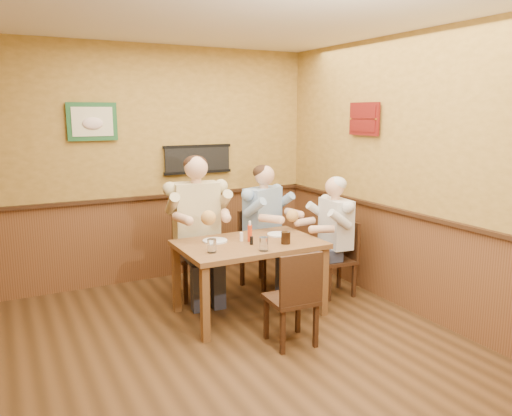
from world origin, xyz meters
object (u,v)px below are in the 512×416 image
Objects in this scene: chair_back_left at (197,253)px; hot_sauce_bottle at (250,232)px; dining_table at (249,251)px; pepper_shaker at (251,241)px; diner_tan_shirt at (197,234)px; diner_blue_polo at (262,232)px; chair_near_side at (291,297)px; water_glass_left at (212,246)px; cola_tumbler at (286,238)px; chair_right_end at (335,258)px; water_glass_mid at (264,244)px; chair_back_right at (262,248)px; diner_white_elder at (335,243)px; salt_shaker at (242,237)px.

chair_back_left reaches higher than hot_sauce_bottle.
pepper_shaker is (-0.02, -0.10, 0.13)m from dining_table.
dining_table is 0.19m from hot_sauce_bottle.
diner_blue_polo is at bearing 4.63° from diner_tan_shirt.
dining_table is at bearing -84.79° from chair_near_side.
diner_tan_shirt reaches higher than water_glass_left.
chair_back_left is at bearing 121.88° from cola_tumbler.
diner_blue_polo is 0.96m from pepper_shaker.
chair_right_end is 6.44× the size of water_glass_mid.
chair_back_right is at bearing -132.75° from chair_right_end.
water_glass_mid is at bearing -69.45° from diner_tan_shirt.
chair_back_right is (0.81, -0.02, -0.04)m from chair_back_left.
diner_tan_shirt is 10.81× the size of water_glass_mid.
water_glass_mid is 1.60× the size of pepper_shaker.
chair_back_right is 0.75× the size of diner_white_elder.
diner_blue_polo is 10.70× the size of cola_tumbler.
chair_back_right is at bearing 4.63° from chair_back_left.
salt_shaker is at bearing -86.30° from diner_white_elder.
diner_blue_polo is (0.52, 0.68, -0.01)m from dining_table.
chair_right_end is at bearing 1.78° from dining_table.
water_glass_left is at bearing -95.65° from diner_tan_shirt.
cola_tumbler is at bearing 21.32° from water_glass_mid.
cola_tumbler is at bearing -37.87° from dining_table.
salt_shaker is (0.24, -0.63, 0.30)m from chair_back_left.
chair_near_side is at bearing -129.77° from chair_back_right.
chair_back_left is at bearing 104.17° from water_glass_mid.
water_glass_left is (-0.99, -0.85, 0.17)m from diner_blue_polo.
hot_sauce_bottle is at bearing 83.73° from water_glass_mid.
diner_tan_shirt is at bearing 110.69° from salt_shaker.
diner_white_elder is at bearing 180.00° from chair_right_end.
diner_blue_polo reaches higher than pepper_shaker.
dining_table is 0.99× the size of diner_tan_shirt.
chair_right_end is 0.65× the size of diner_blue_polo.
diner_blue_polo is 9.87× the size of water_glass_mid.
pepper_shaker is at bearing -65.42° from diner_tan_shirt.
water_glass_left is at bearing 176.13° from cola_tumbler.
diner_tan_shirt is (-0.81, 0.02, 0.25)m from chair_back_right.
diner_tan_shirt reaches higher than diner_white_elder.
chair_back_left reaches higher than chair_near_side.
dining_table is 1.55× the size of chair_back_right.
chair_back_right is 4.80× the size of hot_sauce_bottle.
water_glass_mid is at bearing -69.45° from chair_back_left.
chair_back_left is 1.10× the size of chair_back_right.
diner_blue_polo is at bearing 62.18° from water_glass_mid.
diner_white_elder is (1.38, -0.67, 0.11)m from chair_back_left.
chair_back_right is at bearing 55.04° from pepper_shaker.
diner_blue_polo is (0.81, -0.02, -0.06)m from diner_tan_shirt.
diner_blue_polo is (0.50, 1.45, 0.21)m from chair_near_side.
dining_table is at bearing -61.33° from diner_tan_shirt.
chair_right_end is at bearing 0.71° from hot_sauce_bottle.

